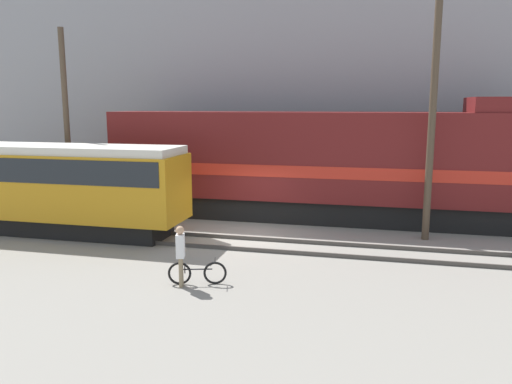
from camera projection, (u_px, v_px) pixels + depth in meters
ground_plane at (247, 236)px, 19.34m from camera, size 120.00×120.00×0.00m
track_near at (238, 243)px, 18.13m from camera, size 60.00×1.50×0.14m
track_far at (267, 215)px, 22.71m from camera, size 60.00×1.50×0.14m
building_backdrop at (292, 81)px, 27.96m from camera, size 46.54×6.00×12.74m
freight_locomotive at (318, 164)px, 21.76m from camera, size 18.25×3.04×5.32m
streetcar at (44, 183)px, 19.64m from camera, size 11.44×2.54×3.49m
bicycle at (197, 273)px, 14.09m from camera, size 1.62×0.61×0.72m
person at (180, 250)px, 13.81m from camera, size 0.31×0.41×1.74m
utility_pole_left at (67, 126)px, 21.67m from camera, size 0.25×0.25×8.25m
utility_pole_center at (433, 108)px, 18.04m from camera, size 0.27×0.27×9.83m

